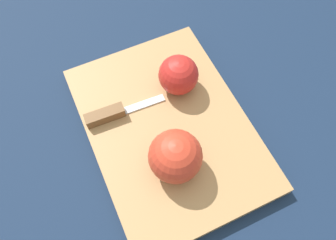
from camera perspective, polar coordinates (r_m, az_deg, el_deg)
The scene contains 5 objects.
ground_plane at distance 0.59m, azimuth 0.00°, elevation -1.89°, with size 4.00×4.00×0.00m, color #14233D.
cutting_board at distance 0.58m, azimuth 0.00°, elevation -1.41°, with size 0.42×0.34×0.02m.
apple_half_left at distance 0.50m, azimuth 1.29°, elevation -6.37°, with size 0.08×0.08×0.08m.
apple_half_right at distance 0.58m, azimuth 1.84°, elevation 7.87°, with size 0.07×0.07×0.07m.
knife at distance 0.58m, azimuth -10.25°, elevation 1.00°, with size 0.04×0.15×0.02m.
Camera 1 is at (-0.24, 0.06, 0.54)m, focal length 35.00 mm.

